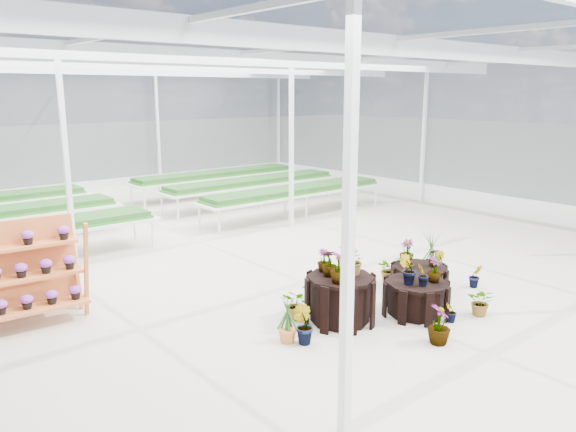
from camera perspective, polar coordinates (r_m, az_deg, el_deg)
ground_plane at (r=10.88m, az=1.79°, el=-7.27°), size 24.00×24.00×0.00m
greenhouse_shell at (r=10.34m, az=1.88°, el=4.54°), size 18.00×24.00×4.50m
steel_frame at (r=10.34m, az=1.88°, el=4.54°), size 18.00×24.00×4.50m
nursery_benches at (r=16.66m, az=-14.82°, el=0.80°), size 16.00×7.00×0.84m
plinth_tall at (r=9.26m, az=5.31°, el=-8.40°), size 1.51×1.51×0.78m
plinth_mid at (r=9.78m, az=12.86°, el=-8.13°), size 1.35×1.35×0.58m
plinth_low at (r=10.95m, az=13.16°, el=-6.18°), size 1.32×1.32×0.47m
shelf_rack at (r=9.95m, az=-24.44°, el=-5.30°), size 1.63×0.94×1.67m
nursery_plants at (r=9.87m, az=8.78°, el=-6.59°), size 4.85×2.78×1.26m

